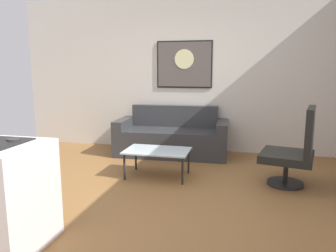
{
  "coord_description": "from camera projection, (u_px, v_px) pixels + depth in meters",
  "views": [
    {
      "loc": [
        1.04,
        -3.43,
        1.48
      ],
      "look_at": [
        0.02,
        0.9,
        0.7
      ],
      "focal_mm": 34.36,
      "sensor_mm": 36.0,
      "label": 1
    }
  ],
  "objects": [
    {
      "name": "ground",
      "position": [
        149.0,
        199.0,
        3.78
      ],
      "size": [
        6.4,
        6.4,
        0.04
      ],
      "primitive_type": "cube",
      "color": "brown"
    },
    {
      "name": "back_wall",
      "position": [
        186.0,
        74.0,
        5.86
      ],
      "size": [
        6.4,
        0.05,
        2.8
      ],
      "primitive_type": "cube",
      "color": "beige",
      "rests_on": "ground"
    },
    {
      "name": "couch",
      "position": [
        172.0,
        138.0,
        5.65
      ],
      "size": [
        1.95,
        0.9,
        0.84
      ],
      "color": "#2E2F31",
      "rests_on": "ground"
    },
    {
      "name": "coffee_table",
      "position": [
        157.0,
        152.0,
        4.46
      ],
      "size": [
        0.89,
        0.56,
        0.38
      ],
      "color": "silver",
      "rests_on": "ground"
    },
    {
      "name": "armchair",
      "position": [
        295.0,
        150.0,
        4.07
      ],
      "size": [
        0.76,
        0.78,
        1.03
      ],
      "color": "black",
      "rests_on": "ground"
    },
    {
      "name": "wall_painting",
      "position": [
        184.0,
        64.0,
        5.79
      ],
      "size": [
        1.01,
        0.03,
        0.84
      ],
      "color": "black"
    }
  ]
}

